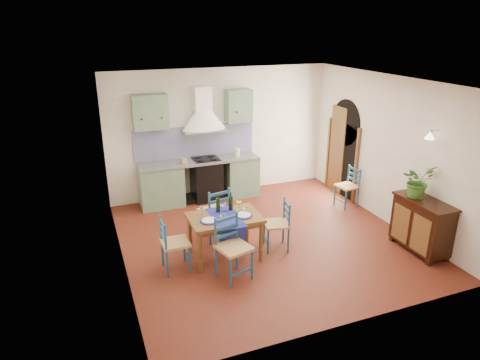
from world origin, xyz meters
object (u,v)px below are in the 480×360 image
(dining_table, at_px, (225,221))
(potted_plant, at_px, (418,181))
(chair_near, at_px, (233,247))
(sideboard, at_px, (422,224))

(dining_table, height_order, potted_plant, potted_plant)
(dining_table, xyz_separation_m, chair_near, (-0.09, -0.61, -0.15))
(chair_near, xyz_separation_m, potted_plant, (3.20, -0.20, 0.71))
(potted_plant, bearing_deg, sideboard, -76.70)
(dining_table, distance_m, chair_near, 0.63)
(potted_plant, bearing_deg, chair_near, 176.35)
(dining_table, relative_size, sideboard, 1.12)
(chair_near, distance_m, sideboard, 3.27)
(sideboard, height_order, potted_plant, potted_plant)
(dining_table, bearing_deg, chair_near, -98.73)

